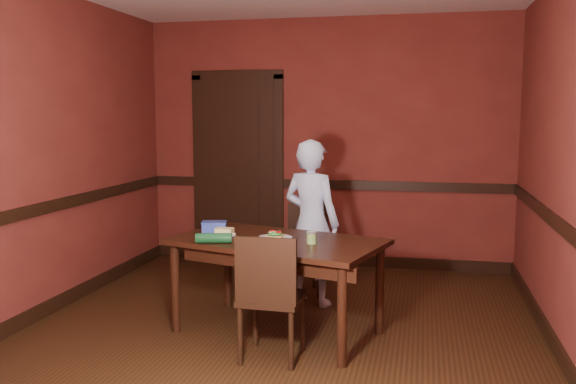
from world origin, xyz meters
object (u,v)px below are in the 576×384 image
at_px(dining_table, 277,286).
at_px(sauce_jar, 312,238).
at_px(person, 311,223).
at_px(food_tub, 214,227).
at_px(chair_far, 299,249).
at_px(sandwich_plate, 275,237).
at_px(chair_near, 272,295).
at_px(cheese_saucer, 224,232).

bearing_deg(dining_table, sauce_jar, -2.48).
distance_m(person, food_tub, 0.91).
height_order(person, sauce_jar, person).
distance_m(dining_table, food_tub, 0.72).
relative_size(chair_far, sauce_jar, 9.34).
bearing_deg(sandwich_plate, dining_table, 18.10).
bearing_deg(chair_near, person, -90.63).
relative_size(chair_far, person, 0.57).
xyz_separation_m(sauce_jar, cheese_saucer, (-0.72, 0.16, -0.02)).
relative_size(dining_table, chair_near, 1.76).
height_order(chair_near, food_tub, chair_near).
bearing_deg(food_tub, chair_far, 44.40).
distance_m(sandwich_plate, food_tub, 0.58).
relative_size(dining_table, sauce_jar, 17.45).
bearing_deg(sauce_jar, chair_near, -117.19).
xyz_separation_m(chair_far, sauce_jar, (0.33, -1.15, 0.36)).
height_order(dining_table, sandwich_plate, sandwich_plate).
height_order(dining_table, person, person).
distance_m(dining_table, sauce_jar, 0.51).
bearing_deg(chair_near, chair_far, -84.23).
relative_size(person, cheese_saucer, 8.14).
bearing_deg(food_tub, cheese_saucer, -56.37).
relative_size(chair_near, sandwich_plate, 3.43).
relative_size(chair_far, sandwich_plate, 3.23).
bearing_deg(cheese_saucer, person, 51.33).
bearing_deg(sandwich_plate, person, 80.13).
bearing_deg(cheese_saucer, chair_near, -46.70).
distance_m(dining_table, person, 0.86).
relative_size(dining_table, cheese_saucer, 8.70).
bearing_deg(chair_far, dining_table, -104.76).
relative_size(dining_table, person, 1.07).
bearing_deg(person, food_tub, 61.56).
relative_size(dining_table, food_tub, 6.87).
bearing_deg(person, chair_near, 108.86).
relative_size(chair_far, chair_near, 0.94).
bearing_deg(cheese_saucer, sauce_jar, -12.74).
bearing_deg(cheese_saucer, food_tub, 138.59).
height_order(chair_near, person, person).
xyz_separation_m(chair_far, chair_near, (0.13, -1.54, 0.02)).
distance_m(chair_near, cheese_saucer, 0.82).
xyz_separation_m(chair_far, person, (0.16, -0.28, 0.31)).
xyz_separation_m(chair_near, sauce_jar, (0.20, 0.39, 0.33)).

